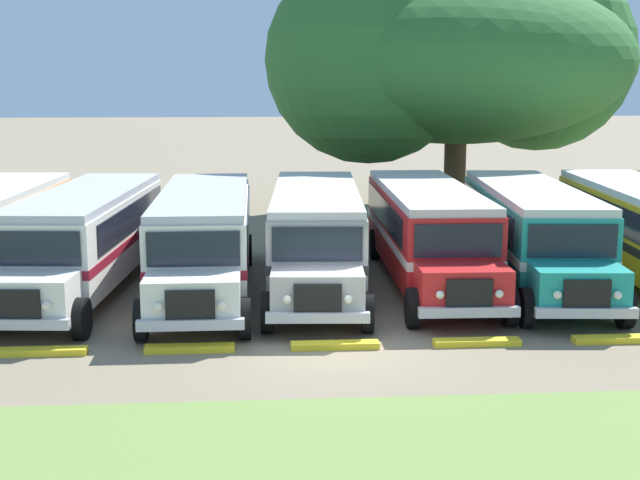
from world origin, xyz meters
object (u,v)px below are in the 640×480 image
object	(u,v)px
parked_bus_slot_5	(428,229)
parked_bus_slot_6	(532,230)
parked_bus_slot_3	(204,236)
parked_bus_slot_2	(86,235)
parked_bus_slot_4	(316,232)
broad_shade_tree	(455,59)

from	to	relation	value
parked_bus_slot_5	parked_bus_slot_6	distance (m)	3.07
parked_bus_slot_3	parked_bus_slot_2	bearing A→B (deg)	-95.30
parked_bus_slot_2	parked_bus_slot_4	xyz separation A→B (m)	(6.61, 0.08, 0.00)
parked_bus_slot_2	parked_bus_slot_3	world-z (taller)	same
parked_bus_slot_3	parked_bus_slot_4	xyz separation A→B (m)	(3.24, 0.38, 0.00)
parked_bus_slot_2	parked_bus_slot_5	size ratio (longest dim) A/B	1.01
parked_bus_slot_5	parked_bus_slot_4	bearing A→B (deg)	-84.97
parked_bus_slot_6	broad_shade_tree	xyz separation A→B (m)	(0.32, 12.46, 5.16)
parked_bus_slot_3	parked_bus_slot_6	xyz separation A→B (m)	(9.64, 0.34, 0.00)
parked_bus_slot_3	parked_bus_slot_6	distance (m)	9.64
parked_bus_slot_5	parked_bus_slot_2	bearing A→B (deg)	-87.15
parked_bus_slot_3	broad_shade_tree	world-z (taller)	broad_shade_tree
parked_bus_slot_6	broad_shade_tree	distance (m)	13.49
parked_bus_slot_2	parked_bus_slot_3	bearing A→B (deg)	89.77
parked_bus_slot_4	parked_bus_slot_5	xyz separation A→B (m)	(3.34, 0.23, 0.00)
parked_bus_slot_3	parked_bus_slot_4	bearing A→B (deg)	96.48
parked_bus_slot_6	parked_bus_slot_2	bearing A→B (deg)	-85.43
parked_bus_slot_3	parked_bus_slot_5	xyz separation A→B (m)	(6.58, 0.61, 0.00)
parked_bus_slot_6	broad_shade_tree	bearing A→B (deg)	-177.06
parked_bus_slot_2	parked_bus_slot_3	size ratio (longest dim) A/B	1.01
broad_shade_tree	parked_bus_slot_5	bearing A→B (deg)	-105.49
parked_bus_slot_4	broad_shade_tree	distance (m)	15.03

